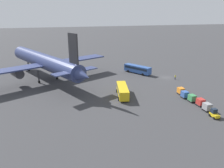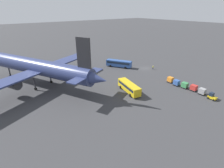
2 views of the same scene
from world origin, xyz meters
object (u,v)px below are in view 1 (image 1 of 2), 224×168
airplane (45,62)px  cargo_cart_red (201,102)px  shuttle_bus_near (137,69)px  shuttle_bus_far (123,90)px  cargo_cart_grey (207,107)px  baggage_tug (214,114)px  cargo_cart_blue (185,94)px  cargo_cart_green (192,98)px  cargo_cart_orange (181,91)px  worker_person (175,77)px

airplane → cargo_cart_red: airplane is taller
shuttle_bus_near → airplane: bearing=58.2°
shuttle_bus_far → cargo_cart_red: shuttle_bus_far is taller
airplane → shuttle_bus_far: 32.03m
shuttle_bus_far → cargo_cart_grey: bearing=-119.5°
baggage_tug → cargo_cart_blue: 12.54m
shuttle_bus_near → baggage_tug: size_ratio=4.66×
cargo_cart_green → cargo_cart_orange: bearing=-3.6°
cargo_cart_grey → cargo_cart_green: size_ratio=1.00×
baggage_tug → airplane: bearing=46.3°
worker_person → cargo_cart_red: bearing=163.6°
worker_person → cargo_cart_green: (-20.04, 7.21, 0.32)m
airplane → baggage_tug: size_ratio=20.94×
shuttle_bus_far → cargo_cart_green: bearing=-106.5°
airplane → cargo_cart_green: airplane is taller
baggage_tug → cargo_cart_red: size_ratio=1.21×
shuttle_bus_far → cargo_cart_orange: bearing=-88.6°
baggage_tug → cargo_cart_grey: baggage_tug is taller
cargo_cart_red → shuttle_bus_near: bearing=5.5°
airplane → shuttle_bus_near: 36.05m
cargo_cart_blue → cargo_cart_orange: bearing=-12.7°
airplane → baggage_tug: airplane is taller
cargo_cart_grey → airplane: bearing=44.8°
shuttle_bus_near → cargo_cart_grey: (-37.93, -3.00, -0.72)m
airplane → worker_person: (-12.81, -45.86, -6.01)m
airplane → cargo_cart_blue: 48.90m
worker_person → cargo_cart_blue: size_ratio=0.84×
cargo_cart_red → cargo_cart_green: (3.03, 0.42, 0.00)m
airplane → cargo_cart_red: (-35.87, -39.08, -5.69)m
airplane → cargo_cart_green: size_ratio=25.34×
cargo_cart_grey → shuttle_bus_near: bearing=4.5°
shuttle_bus_near → cargo_cart_grey: shuttle_bus_near is taller
worker_person → cargo_cart_green: cargo_cart_green is taller
airplane → cargo_cart_blue: bearing=-152.5°
cargo_cart_blue → worker_person: bearing=-23.8°
shuttle_bus_far → airplane: bearing=56.2°
shuttle_bus_near → baggage_tug: (-41.37, -2.31, -0.97)m
airplane → cargo_cart_blue: size_ratio=25.34×
baggage_tug → shuttle_bus_far: bearing=44.9°
shuttle_bus_near → cargo_cart_red: (-34.90, -3.38, -0.72)m
airplane → shuttle_bus_far: airplane is taller
cargo_cart_grey → cargo_cart_blue: same height
baggage_tug → cargo_cart_grey: size_ratio=1.21×
airplane → cargo_cart_grey: size_ratio=25.34×
baggage_tug → cargo_cart_red: (6.46, -1.08, 0.25)m
airplane → cargo_cart_orange: 47.68m
cargo_cart_grey → cargo_cart_red: same height
airplane → shuttle_bus_near: airplane is taller
shuttle_bus_far → cargo_cart_orange: 17.84m
cargo_cart_grey → baggage_tug: bearing=168.5°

